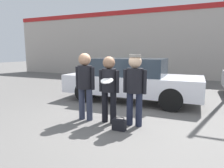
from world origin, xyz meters
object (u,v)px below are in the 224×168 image
at_px(person_left, 85,81).
at_px(person_right, 135,84).
at_px(parked_car_near, 131,80).
at_px(handbag, 119,124).
at_px(person_middle_with_frisbee, 109,84).
at_px(shrub, 122,71).

xyz_separation_m(person_left, person_right, (1.25, 0.08, -0.00)).
height_order(parked_car_near, handbag, parked_car_near).
height_order(person_right, parked_car_near, person_right).
bearing_deg(person_middle_with_frisbee, handbag, -42.75).
height_order(person_left, person_right, person_left).
xyz_separation_m(person_left, person_middle_with_frisbee, (0.62, 0.04, -0.05)).
xyz_separation_m(person_middle_with_frisbee, parked_car_near, (-0.18, 2.33, -0.19)).
height_order(person_right, handbag, person_right).
bearing_deg(person_middle_with_frisbee, parked_car_near, 94.43).
height_order(person_left, parked_car_near, person_left).
bearing_deg(person_right, handbag, -117.75).
height_order(person_left, shrub, person_left).
bearing_deg(shrub, handbag, -70.12).
distance_m(person_middle_with_frisbee, shrub, 8.87).
height_order(person_middle_with_frisbee, handbag, person_middle_with_frisbee).
relative_size(person_right, handbag, 5.47).
bearing_deg(parked_car_near, person_middle_with_frisbee, -85.57).
distance_m(parked_car_near, shrub, 6.61).
relative_size(person_left, handbag, 5.56).
relative_size(person_right, parked_car_near, 0.36).
distance_m(person_middle_with_frisbee, handbag, 0.98).
xyz_separation_m(shrub, handbag, (3.18, -8.78, -0.33)).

